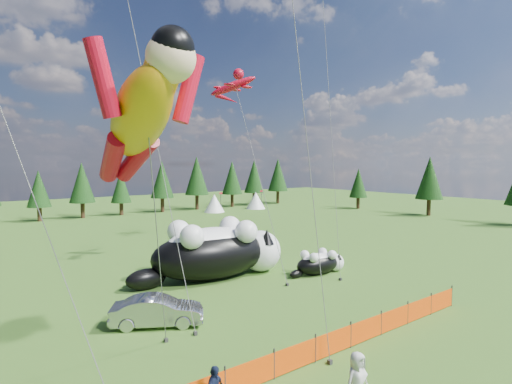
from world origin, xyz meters
The scene contains 10 objects.
ground centered at (0.00, 0.00, 0.00)m, with size 160.00×160.00×0.00m, color #14390A.
safety_fence centered at (0.00, -3.00, 0.50)m, with size 22.06×0.06×1.10m.
tree_line centered at (0.00, 45.00, 4.00)m, with size 90.00×4.00×8.00m, color black, non-canonical shape.
festival_tents centered at (11.00, 40.00, 1.40)m, with size 50.00×3.20×2.80m, color white, non-canonical shape.
cat_large centered at (3.86, 8.81, 1.82)m, with size 10.64×4.51×3.84m.
cat_small centered at (9.96, 5.52, 0.77)m, with size 4.52×1.88×1.63m.
car centered at (-2.40, 3.80, 0.69)m, with size 1.46×4.17×1.38m, color #A9AAAE.
spectator_e centered at (-0.01, -5.78, 0.88)m, with size 0.86×0.56×1.75m, color beige.
superhero_kite centered at (-5.20, -2.02, 8.85)m, with size 5.22×6.84×11.71m.
gecko_kite centered at (8.97, 14.71, 13.88)m, with size 6.13×12.95×17.16m.
Camera 1 is at (-9.43, -13.34, 7.44)m, focal length 28.00 mm.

